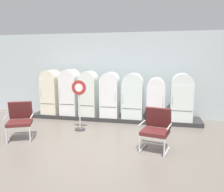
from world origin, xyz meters
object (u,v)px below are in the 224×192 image
Objects in this scene: refrigerator_1 at (70,91)px; refrigerator_2 at (89,92)px; refrigerator_4 at (133,94)px; sign_stand at (79,106)px; refrigerator_0 at (51,90)px; refrigerator_3 at (110,93)px; armchair_right at (156,127)px; armchair_left at (20,119)px; refrigerator_5 at (156,97)px; refrigerator_6 at (182,96)px.

refrigerator_2 is (0.72, -0.05, -0.02)m from refrigerator_1.
sign_stand is (-1.47, -1.30, -0.20)m from refrigerator_4.
refrigerator_3 is (2.26, -0.05, -0.03)m from refrigerator_0.
refrigerator_0 reaches higher than armchair_right.
refrigerator_3 is 1.02× the size of refrigerator_4.
armchair_left is at bearing -101.55° from refrigerator_1.
refrigerator_3 is 1.59m from refrigerator_5.
refrigerator_2 is 1.04× the size of refrigerator_4.
sign_stand is (-3.08, -1.30, -0.21)m from refrigerator_6.
refrigerator_4 is 0.79m from refrigerator_5.
armchair_left is at bearing -117.41° from refrigerator_2.
refrigerator_2 is 0.79m from refrigerator_3.
sign_stand reaches higher than refrigerator_5.
refrigerator_5 reaches higher than armchair_right.
refrigerator_4 is (2.32, -0.04, -0.06)m from refrigerator_1.
refrigerator_4 is 1.10× the size of refrigerator_5.
refrigerator_1 reaches higher than refrigerator_6.
armchair_right is (0.86, -2.35, -0.39)m from refrigerator_4.
sign_stand is at bearing -39.91° from refrigerator_0.
refrigerator_4 is 1.53× the size of armchair_right.
refrigerator_0 is 1.05× the size of refrigerator_4.
sign_stand reaches higher than armchair_left.
refrigerator_3 reaches higher than refrigerator_4.
refrigerator_0 is 1.03× the size of refrigerator_3.
refrigerator_2 reaches higher than refrigerator_3.
refrigerator_2 is 1.59m from refrigerator_4.
refrigerator_4 reaches higher than armchair_left.
refrigerator_3 is at bearing -0.33° from refrigerator_2.
armchair_left is at bearing -142.02° from sign_stand.
refrigerator_0 is at bearing 179.32° from refrigerator_4.
refrigerator_4 is at bearing 41.59° from sign_stand.
refrigerator_6 is at bearing 0.16° from refrigerator_2.
armchair_left is (-1.21, -2.34, -0.43)m from refrigerator_2.
refrigerator_5 is 0.90× the size of refrigerator_6.
refrigerator_2 is 1.02× the size of refrigerator_3.
refrigerator_0 is 4.68m from refrigerator_6.
refrigerator_4 is (1.59, 0.01, -0.04)m from refrigerator_2.
refrigerator_2 reaches higher than armchair_left.
armchair_left is at bearing -83.76° from refrigerator_0.
refrigerator_3 reaches higher than armchair_left.
armchair_right is (2.45, -2.34, -0.43)m from refrigerator_2.
refrigerator_1 is at bearing 143.08° from armchair_right.
refrigerator_0 is at bearing 179.56° from refrigerator_6.
refrigerator_1 is 1.05× the size of refrigerator_3.
armchair_right is 2.56m from sign_stand.
refrigerator_4 is 1.62m from refrigerator_6.
sign_stand is at bearing -117.13° from refrigerator_3.
refrigerator_3 is 1.46m from sign_stand.
refrigerator_0 is at bearing 96.24° from armchair_left.
refrigerator_2 is at bearing 95.60° from sign_stand.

